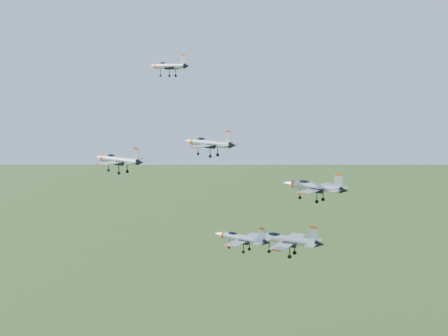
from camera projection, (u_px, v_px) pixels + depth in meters
The scene contains 6 objects.
jet_lead at pixel (169, 66), 131.52m from camera, with size 11.21×9.37×3.00m.
jet_left_high at pixel (209, 143), 121.92m from camera, with size 13.02×10.89×3.48m.
jet_right_high at pixel (118, 160), 104.71m from camera, with size 11.17×9.30×2.99m.
jet_left_low at pixel (314, 186), 117.76m from camera, with size 13.87×11.57×3.71m.
jet_right_low at pixel (241, 238), 102.96m from camera, with size 10.85×8.97×2.90m.
jet_trail at pixel (285, 239), 109.38m from camera, with size 14.06×11.58×3.76m.
Camera 1 is at (60.81, -102.76, 159.00)m, focal length 50.00 mm.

